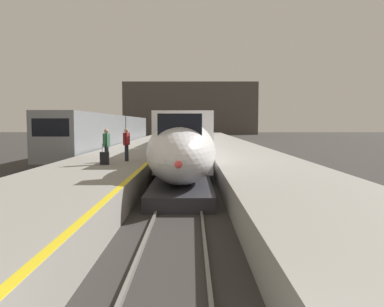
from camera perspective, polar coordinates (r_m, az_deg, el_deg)
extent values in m
cube|color=gray|center=(27.39, -9.26, -0.79)|extent=(4.80, 110.00, 1.05)
cube|color=gray|center=(27.26, 7.78, -0.80)|extent=(4.80, 110.00, 1.05)
cube|color=yellow|center=(27.07, -4.51, 0.32)|extent=(0.20, 107.80, 0.01)
cube|color=slate|center=(29.83, -2.11, -1.21)|extent=(0.08, 110.00, 0.12)
cube|color=slate|center=(29.80, 0.77, -1.21)|extent=(0.08, 110.00, 0.12)
cube|color=slate|center=(31.22, -17.14, -1.15)|extent=(0.08, 110.00, 0.12)
cube|color=slate|center=(30.80, -14.48, -1.17)|extent=(0.08, 110.00, 0.12)
ellipsoid|color=silver|center=(16.03, -1.40, 0.27)|extent=(2.78, 7.16, 2.56)
cube|color=#28282D|center=(15.86, -1.42, -5.44)|extent=(2.46, 6.09, 0.55)
cube|color=black|center=(14.37, -1.58, 4.06)|extent=(1.59, 1.00, 0.90)
sphere|color=#F24C4C|center=(12.56, -1.83, -1.57)|extent=(0.28, 0.28, 0.28)
cube|color=silver|center=(25.15, -0.83, 2.34)|extent=(2.90, 14.00, 3.05)
cube|color=black|center=(25.20, -4.07, 3.59)|extent=(0.04, 11.90, 0.80)
cube|color=black|center=(25.15, 2.41, 3.60)|extent=(0.04, 11.90, 0.80)
cube|color=silver|center=(25.23, -0.83, -0.55)|extent=(2.92, 13.30, 0.24)
cube|color=black|center=(20.83, -1.04, -3.05)|extent=(2.03, 2.20, 0.56)
cube|color=black|center=(29.73, -0.68, -0.80)|extent=(2.03, 2.20, 0.56)
cube|color=silver|center=(41.74, -0.43, 3.18)|extent=(2.90, 18.00, 3.05)
cube|color=black|center=(41.77, -2.38, 3.93)|extent=(0.04, 15.84, 0.80)
cube|color=black|center=(41.74, 1.52, 3.94)|extent=(0.04, 15.84, 0.80)
cube|color=black|center=(35.71, -0.53, 0.08)|extent=(2.03, 2.20, 0.56)
cube|color=black|center=(47.93, -0.35, 1.20)|extent=(2.03, 2.20, 0.56)
cube|color=silver|center=(60.33, -0.25, 3.57)|extent=(2.90, 18.00, 3.05)
cube|color=black|center=(60.36, -1.60, 4.09)|extent=(0.04, 15.84, 0.80)
cube|color=black|center=(60.33, 1.11, 4.09)|extent=(0.04, 15.84, 0.80)
cube|color=black|center=(54.28, -0.29, 1.58)|extent=(2.03, 2.20, 0.56)
cube|color=black|center=(66.50, -0.21, 2.11)|extent=(2.03, 2.20, 0.56)
cube|color=gray|center=(33.53, -14.60, 2.86)|extent=(2.85, 18.00, 3.30)
cube|color=black|center=(24.96, -19.88, 3.62)|extent=(2.28, 0.08, 1.10)
cube|color=black|center=(33.90, -16.90, 3.67)|extent=(0.04, 15.30, 0.90)
cube|color=black|center=(33.19, -12.28, 3.75)|extent=(0.04, 15.30, 0.90)
cube|color=black|center=(28.12, -17.51, -1.35)|extent=(2.00, 2.00, 0.52)
cube|color=black|center=(39.21, -12.41, 0.34)|extent=(2.00, 2.00, 0.52)
cube|color=gray|center=(51.73, -9.35, 3.45)|extent=(2.85, 18.00, 3.30)
cylinder|color=#23232D|center=(19.04, -12.16, -0.24)|extent=(0.13, 0.13, 0.85)
cylinder|color=#23232D|center=(18.88, -12.34, -0.28)|extent=(0.13, 0.13, 0.85)
cube|color=#336647|center=(18.91, -12.29, 1.96)|extent=(0.27, 0.41, 0.62)
cylinder|color=#336647|center=(19.14, -12.02, 1.84)|extent=(0.09, 0.09, 0.58)
cylinder|color=#336647|center=(18.69, -12.55, 1.77)|extent=(0.09, 0.09, 0.58)
sphere|color=tan|center=(18.90, -12.31, 3.23)|extent=(0.22, 0.22, 0.22)
cylinder|color=#23232D|center=(20.41, -9.31, 0.11)|extent=(0.13, 0.13, 0.85)
cylinder|color=#23232D|center=(20.26, -9.51, 0.08)|extent=(0.13, 0.13, 0.85)
cube|color=maroon|center=(20.30, -9.43, 2.16)|extent=(0.31, 0.42, 0.62)
cylinder|color=maroon|center=(20.52, -9.15, 2.05)|extent=(0.09, 0.09, 0.58)
cylinder|color=maroon|center=(20.08, -9.72, 1.99)|extent=(0.09, 0.09, 0.58)
sphere|color=tan|center=(20.28, -9.45, 3.35)|extent=(0.22, 0.22, 0.22)
cube|color=black|center=(18.75, -12.55, -0.70)|extent=(0.40, 0.22, 0.60)
cylinder|color=#262628|center=(18.73, -12.87, 0.76)|extent=(0.02, 0.02, 0.36)
cylinder|color=#262628|center=(18.69, -12.28, 0.76)|extent=(0.02, 0.02, 0.36)
cube|color=#262628|center=(18.70, -12.59, 1.34)|extent=(0.22, 0.03, 0.02)
cube|color=#4C4742|center=(104.24, -0.07, 6.65)|extent=(36.00, 2.00, 14.00)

